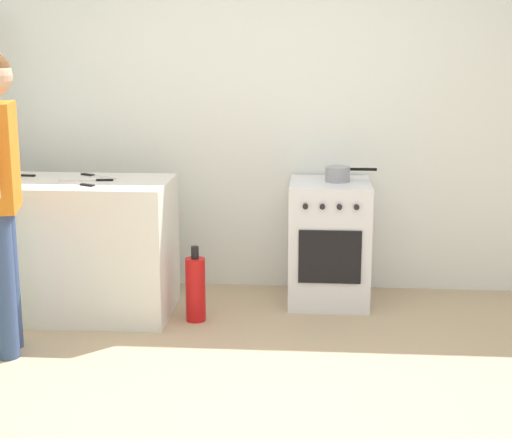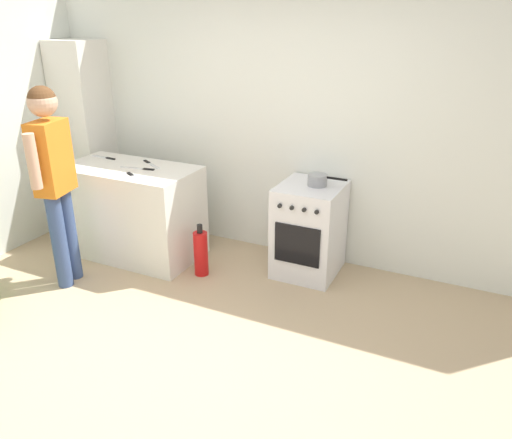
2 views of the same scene
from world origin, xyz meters
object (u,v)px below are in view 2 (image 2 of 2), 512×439
(knife_chef, at_px, (104,157))
(person, at_px, (53,170))
(pot, at_px, (318,180))
(knife_utility, at_px, (133,176))
(oven_left, at_px, (309,230))
(knife_bread, at_px, (139,168))
(knife_carving, at_px, (151,164))
(larder_cabinet, at_px, (86,136))
(fire_extinguisher, at_px, (201,253))

(knife_chef, relative_size, person, 0.18)
(pot, relative_size, knife_utility, 1.50)
(oven_left, distance_m, person, 2.26)
(knife_bread, bearing_deg, knife_carving, 84.16)
(knife_bread, distance_m, person, 0.79)
(oven_left, relative_size, knife_carving, 2.83)
(pot, bearing_deg, larder_cabinet, 178.31)
(knife_chef, height_order, knife_bread, same)
(oven_left, height_order, larder_cabinet, larder_cabinet)
(fire_extinguisher, bearing_deg, oven_left, 28.78)
(oven_left, distance_m, pot, 0.48)
(fire_extinguisher, bearing_deg, pot, 28.49)
(knife_utility, relative_size, larder_cabinet, 0.12)
(oven_left, bearing_deg, person, -149.66)
(oven_left, distance_m, larder_cabinet, 2.71)
(knife_chef, relative_size, knife_utility, 1.33)
(knife_chef, distance_m, larder_cabinet, 0.62)
(knife_chef, xyz_separation_m, knife_bread, (0.55, -0.16, -0.00))
(knife_chef, height_order, person, person)
(knife_carving, bearing_deg, larder_cabinet, 163.99)
(pot, xyz_separation_m, knife_carving, (-1.61, -0.23, 0.00))
(knife_carving, relative_size, fire_extinguisher, 0.60)
(knife_utility, bearing_deg, fire_extinguisher, 10.03)
(oven_left, height_order, knife_carving, knife_carving)
(oven_left, xyz_separation_m, person, (-1.88, -1.10, 0.63))
(knife_chef, height_order, fire_extinguisher, knife_chef)
(pot, xyz_separation_m, larder_cabinet, (-2.70, 0.08, 0.10))
(larder_cabinet, bearing_deg, knife_carving, -16.01)
(knife_chef, xyz_separation_m, fire_extinguisher, (1.26, -0.26, -0.69))
(person, bearing_deg, oven_left, 30.34)
(knife_chef, height_order, knife_utility, same)
(oven_left, xyz_separation_m, knife_utility, (-1.48, -0.59, 0.48))
(pot, bearing_deg, fire_extinguisher, -151.51)
(knife_bread, height_order, fire_extinguisher, knife_bread)
(knife_bread, bearing_deg, person, -112.61)
(oven_left, height_order, pot, pot)
(larder_cabinet, bearing_deg, knife_chef, -31.38)
(knife_utility, distance_m, fire_extinguisher, 0.92)
(pot, bearing_deg, knife_chef, -173.74)
(pot, relative_size, person, 0.20)
(oven_left, height_order, knife_chef, knife_chef)
(pot, distance_m, larder_cabinet, 2.71)
(fire_extinguisher, bearing_deg, person, -148.35)
(knife_utility, bearing_deg, knife_bread, 115.49)
(oven_left, height_order, person, person)
(knife_chef, relative_size, knife_carving, 1.04)
(person, xyz_separation_m, larder_cabinet, (-0.77, 1.20, -0.05))
(oven_left, relative_size, larder_cabinet, 0.42)
(pot, height_order, fire_extinguisher, pot)
(oven_left, xyz_separation_m, pot, (0.05, 0.02, 0.48))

